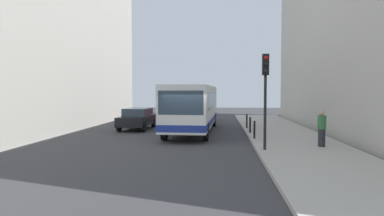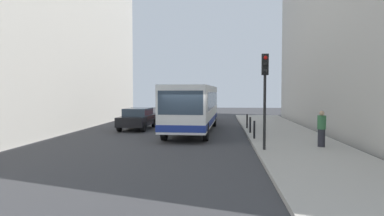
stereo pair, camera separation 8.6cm
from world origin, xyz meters
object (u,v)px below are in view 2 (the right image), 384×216
object	(u,v)px
car_behind_bus	(200,112)
bollard_far	(247,121)
car_beside_bus	(138,118)
pedestrian_near_signal	(322,129)
traffic_light	(265,83)
bus	(194,106)
bollard_mid	(250,125)
bollard_near	(254,130)

from	to	relation	value
car_behind_bus	bollard_far	distance (m)	8.45
car_behind_bus	car_beside_bus	bearing A→B (deg)	61.81
bollard_far	pedestrian_near_signal	size ratio (longest dim) A/B	0.58
pedestrian_near_signal	car_beside_bus	bearing A→B (deg)	175.43
traffic_light	pedestrian_near_signal	bearing A→B (deg)	21.33
traffic_light	pedestrian_near_signal	world-z (taller)	traffic_light
bus	car_beside_bus	world-z (taller)	bus
traffic_light	bus	bearing A→B (deg)	115.95
bollard_mid	pedestrian_near_signal	size ratio (longest dim) A/B	0.58
car_beside_bus	bollard_mid	world-z (taller)	car_beside_bus
bollard_near	bollard_mid	world-z (taller)	same
car_behind_bus	bollard_near	xyz separation A→B (m)	(3.73, -12.92, -0.16)
bollard_near	pedestrian_near_signal	size ratio (longest dim) A/B	0.58
bus	bollard_near	size ratio (longest dim) A/B	11.69
car_beside_bus	bollard_far	xyz separation A→B (m)	(7.62, -0.00, -0.16)
bollard_near	pedestrian_near_signal	world-z (taller)	pedestrian_near_signal
car_beside_bus	pedestrian_near_signal	size ratio (longest dim) A/B	2.73
bus	pedestrian_near_signal	size ratio (longest dim) A/B	6.80
bus	bollard_mid	bearing A→B (deg)	161.93
traffic_light	bollard_near	xyz separation A→B (m)	(-0.10, 3.57, -2.38)
traffic_light	pedestrian_near_signal	xyz separation A→B (m)	(2.68, 1.05, -2.04)
bollard_mid	bollard_far	size ratio (longest dim) A/B	1.00
car_beside_bus	pedestrian_near_signal	bearing A→B (deg)	144.91
car_behind_bus	traffic_light	bearing A→B (deg)	102.03
pedestrian_near_signal	bollard_mid	bearing A→B (deg)	150.67
car_behind_bus	traffic_light	world-z (taller)	traffic_light
car_behind_bus	bollard_mid	bearing A→B (deg)	108.94
car_beside_bus	bollard_mid	bearing A→B (deg)	162.69
bollard_near	bollard_far	xyz separation A→B (m)	(0.00, 5.33, 0.00)
traffic_light	car_beside_bus	bearing A→B (deg)	130.91
bus	traffic_light	world-z (taller)	traffic_light
bus	traffic_light	xyz separation A→B (m)	(3.67, -7.54, 1.28)
bollard_near	pedestrian_near_signal	xyz separation A→B (m)	(2.78, -2.52, 0.34)
pedestrian_near_signal	bus	bearing A→B (deg)	166.85
bollard_far	bollard_mid	bearing A→B (deg)	-90.00
traffic_light	bollard_far	bearing A→B (deg)	90.64
car_behind_bus	bollard_near	size ratio (longest dim) A/B	4.67
bollard_mid	traffic_light	bearing A→B (deg)	-89.08
bollard_near	traffic_light	bearing A→B (deg)	-88.39
bollard_near	car_beside_bus	bearing A→B (deg)	144.99
car_beside_bus	bollard_far	bearing A→B (deg)	-178.02
car_behind_bus	traffic_light	distance (m)	17.07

